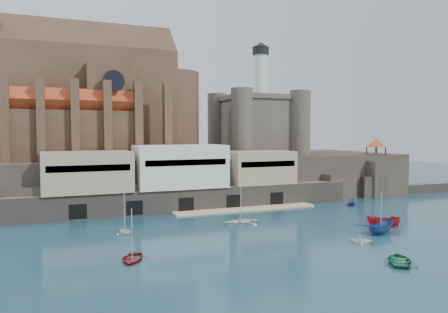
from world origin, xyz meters
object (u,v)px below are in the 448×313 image
castle_keep (257,122)px  pavilion (376,144)px  boat_2 (381,234)px  boat_1 (361,243)px  church (97,103)px  boat_0 (132,260)px

castle_keep → pavilion: castle_keep is taller
castle_keep → boat_2: castle_keep is taller
boat_1 → castle_keep: bearing=25.7°
church → boat_2: (36.56, -50.64, -22.13)m
castle_keep → boat_0: castle_keep is taller
pavilion → boat_1: pavilion is taller
castle_keep → boat_2: size_ratio=5.00×
boat_2 → boat_1: bearing=99.6°
castle_keep → pavilion: bearing=-30.2°
castle_keep → boat_2: (-3.65, -49.87, -18.31)m
pavilion → boat_0: (-67.57, -34.29, -12.73)m
church → pavilion: 68.65m
pavilion → boat_2: (-29.57, -34.79, -12.73)m
boat_0 → pavilion: bearing=47.9°
boat_0 → boat_1: size_ratio=1.59×
castle_keep → boat_1: size_ratio=9.31×
castle_keep → boat_2: 53.25m
church → castle_keep: (40.21, -0.78, -3.81)m
castle_keep → pavilion: (25.92, -15.08, -5.59)m
castle_keep → boat_0: size_ratio=5.84×
boat_1 → boat_2: boat_2 is taller
church → boat_1: (29.89, -54.04, -22.13)m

